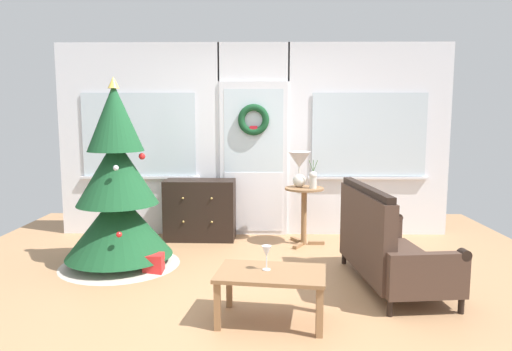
% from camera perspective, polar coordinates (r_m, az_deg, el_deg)
% --- Properties ---
extents(ground_plane, '(6.76, 6.76, 0.00)m').
position_cam_1_polar(ground_plane, '(4.46, -0.75, -13.79)').
color(ground_plane, '#AD7F56').
extents(back_wall_with_door, '(5.20, 0.19, 2.55)m').
position_cam_1_polar(back_wall_with_door, '(6.25, -0.29, 4.38)').
color(back_wall_with_door, white).
rests_on(back_wall_with_door, ground).
extents(christmas_tree, '(1.28, 1.28, 2.00)m').
position_cam_1_polar(christmas_tree, '(5.18, -16.52, -2.66)').
color(christmas_tree, '#4C331E').
rests_on(christmas_tree, ground).
extents(dresser_cabinet, '(0.91, 0.46, 0.78)m').
position_cam_1_polar(dresser_cabinet, '(6.12, -6.83, -4.16)').
color(dresser_cabinet, black).
rests_on(dresser_cabinet, ground).
extents(settee_sofa, '(0.84, 1.53, 0.96)m').
position_cam_1_polar(settee_sofa, '(4.62, 15.40, -8.39)').
color(settee_sofa, black).
rests_on(settee_sofa, ground).
extents(side_table, '(0.50, 0.48, 0.72)m').
position_cam_1_polar(side_table, '(5.83, 5.89, -3.52)').
color(side_table, '#8E6642').
rests_on(side_table, ground).
extents(table_lamp, '(0.28, 0.28, 0.44)m').
position_cam_1_polar(table_lamp, '(5.79, 5.32, 1.37)').
color(table_lamp, silver).
rests_on(table_lamp, side_table).
extents(flower_vase, '(0.11, 0.10, 0.35)m').
position_cam_1_polar(flower_vase, '(5.73, 6.98, -0.41)').
color(flower_vase, beige).
rests_on(flower_vase, side_table).
extents(coffee_table, '(0.90, 0.63, 0.40)m').
position_cam_1_polar(coffee_table, '(3.73, 1.85, -12.50)').
color(coffee_table, '#8E6642').
rests_on(coffee_table, ground).
extents(wine_glass, '(0.08, 0.08, 0.20)m').
position_cam_1_polar(wine_glass, '(3.70, 1.29, -9.36)').
color(wine_glass, silver).
rests_on(wine_glass, coffee_table).
extents(gift_box, '(0.20, 0.18, 0.20)m').
position_cam_1_polar(gift_box, '(4.99, -12.39, -10.43)').
color(gift_box, red).
rests_on(gift_box, ground).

